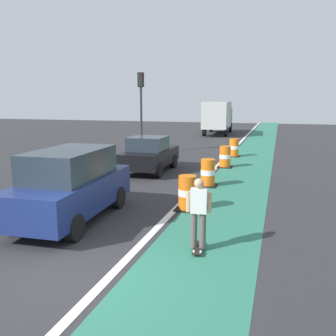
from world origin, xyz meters
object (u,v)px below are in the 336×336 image
at_px(traffic_barrel_far, 234,148).
at_px(delivery_truck_down_block, 218,116).
at_px(parked_sedan_second, 149,154).
at_px(parked_suv_nearest, 71,185).
at_px(traffic_barrel_back, 225,157).
at_px(skateboarder_on_lane, 199,212).
at_px(traffic_barrel_front, 187,193).
at_px(traffic_light_corner, 141,98).
at_px(traffic_barrel_mid, 208,173).

distance_m(traffic_barrel_far, delivery_truck_down_block, 14.84).
height_order(parked_sedan_second, traffic_barrel_far, parked_sedan_second).
xyz_separation_m(parked_suv_nearest, parked_sedan_second, (-0.34, 7.41, -0.20)).
relative_size(traffic_barrel_back, traffic_barrel_far, 1.00).
height_order(skateboarder_on_lane, traffic_barrel_front, skateboarder_on_lane).
bearing_deg(parked_suv_nearest, traffic_barrel_far, 77.48).
bearing_deg(traffic_light_corner, traffic_barrel_front, -62.34).
xyz_separation_m(parked_suv_nearest, traffic_barrel_front, (2.92, 1.92, -0.50)).
xyz_separation_m(traffic_barrel_far, traffic_light_corner, (-5.91, -0.26, 2.97)).
relative_size(traffic_barrel_far, traffic_light_corner, 0.21).
height_order(traffic_barrel_mid, delivery_truck_down_block, delivery_truck_down_block).
bearing_deg(traffic_barrel_far, traffic_light_corner, -177.52).
relative_size(parked_suv_nearest, traffic_light_corner, 0.92).
height_order(skateboarder_on_lane, traffic_light_corner, traffic_light_corner).
bearing_deg(delivery_truck_down_block, traffic_barrel_far, -76.78).
xyz_separation_m(skateboarder_on_lane, parked_suv_nearest, (-3.92, 1.06, 0.12)).
distance_m(skateboarder_on_lane, delivery_truck_down_block, 29.15).
relative_size(traffic_barrel_back, delivery_truck_down_block, 0.14).
relative_size(traffic_barrel_front, delivery_truck_down_block, 0.14).
bearing_deg(traffic_light_corner, traffic_barrel_far, 2.48).
relative_size(traffic_barrel_back, traffic_light_corner, 0.21).
bearing_deg(skateboarder_on_lane, parked_suv_nearest, 164.84).
distance_m(traffic_barrel_front, traffic_barrel_mid, 3.35).
height_order(skateboarder_on_lane, parked_sedan_second, parked_sedan_second).
bearing_deg(traffic_barrel_front, delivery_truck_down_block, 97.35).
height_order(parked_sedan_second, traffic_barrel_back, parked_sedan_second).
xyz_separation_m(parked_sedan_second, traffic_barrel_front, (3.26, -5.49, -0.30)).
distance_m(parked_sedan_second, delivery_truck_down_block, 20.36).
distance_m(traffic_barrel_back, traffic_barrel_far, 3.76).
height_order(traffic_barrel_front, traffic_light_corner, traffic_light_corner).
distance_m(parked_suv_nearest, traffic_barrel_back, 10.06).
relative_size(parked_suv_nearest, traffic_barrel_mid, 4.30).
bearing_deg(traffic_barrel_far, parked_sedan_second, -119.08).
xyz_separation_m(traffic_barrel_mid, delivery_truck_down_block, (-3.33, 22.47, 1.31)).
distance_m(traffic_barrel_front, delivery_truck_down_block, 26.07).
relative_size(traffic_barrel_mid, traffic_light_corner, 0.21).
height_order(traffic_barrel_far, delivery_truck_down_block, delivery_truck_down_block).
distance_m(skateboarder_on_lane, parked_suv_nearest, 4.06).
distance_m(traffic_barrel_mid, traffic_barrel_far, 8.09).
distance_m(parked_suv_nearest, traffic_barrel_front, 3.53).
distance_m(traffic_barrel_mid, traffic_light_corner, 10.22).
bearing_deg(traffic_barrel_front, traffic_barrel_mid, 89.99).
bearing_deg(delivery_truck_down_block, parked_suv_nearest, -89.15).
height_order(traffic_barrel_back, traffic_light_corner, traffic_light_corner).
xyz_separation_m(skateboarder_on_lane, traffic_light_corner, (-6.87, 14.17, 2.59)).
bearing_deg(traffic_barrel_far, traffic_barrel_front, -90.25).
bearing_deg(traffic_barrel_mid, parked_sedan_second, 146.72).
height_order(traffic_barrel_mid, traffic_barrel_far, same).
bearing_deg(skateboarder_on_lane, delivery_truck_down_block, 98.55).
bearing_deg(skateboarder_on_lane, traffic_barrel_back, 95.10).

